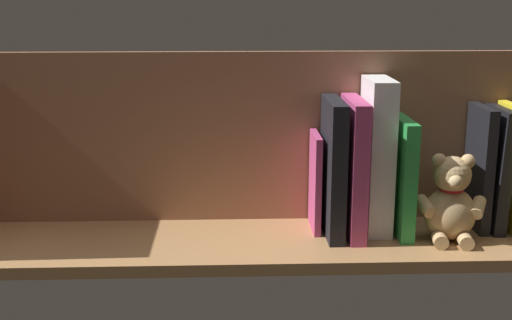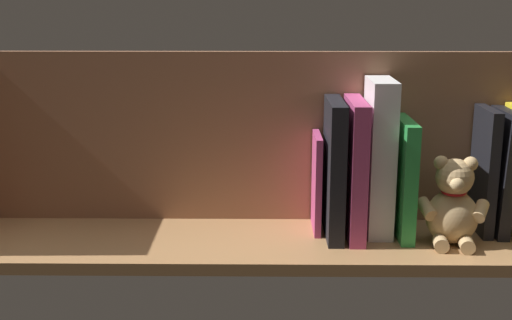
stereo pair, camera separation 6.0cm
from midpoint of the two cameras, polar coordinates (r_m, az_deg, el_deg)
name	(u,v)px [view 2 (the right image)]	position (r cm, az deg, el deg)	size (l,w,h in cm)	color
ground_plane	(256,242)	(127.72, 1.36, -6.94)	(112.27, 26.20, 2.20)	#A87A4C
shelf_back_panel	(257,137)	(133.03, 1.36, 1.93)	(112.27, 1.50, 33.38)	#956346
book_1	(500,172)	(135.76, 21.05, -0.96)	(2.29, 12.00, 23.37)	black
book_2	(484,171)	(134.99, 19.82, -0.86)	(1.93, 11.38, 23.68)	black
teddy_bear	(453,206)	(127.92, 17.52, -3.68)	(13.04, 11.17, 16.20)	tan
book_3	(403,178)	(129.35, 13.56, -1.46)	(2.51, 14.83, 21.85)	green
dictionary_thick_white	(379,157)	(128.67, 11.61, 0.22)	(4.60, 12.26, 29.03)	white
book_4	(355,169)	(126.65, 9.64, -0.72)	(2.94, 15.88, 25.55)	#B23F72
book_5	(334,169)	(126.23, 7.93, -0.73)	(2.87, 15.66, 25.44)	black
book_6	(317,183)	(129.29, 6.45, -1.91)	(1.21, 10.48, 18.58)	#B23F72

